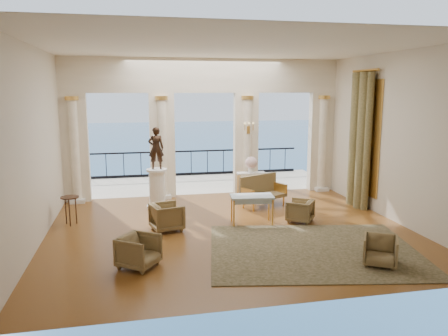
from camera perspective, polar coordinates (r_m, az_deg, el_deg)
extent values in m
plane|color=#4A2B14|center=(11.16, 0.79, -8.11)|extent=(9.00, 9.00, 0.00)
plane|color=beige|center=(6.86, 8.13, -0.45)|extent=(9.00, 0.00, 9.00)
plane|color=beige|center=(10.64, -23.58, 2.57)|extent=(0.00, 8.00, 8.00)
plane|color=beige|center=(12.45, 21.53, 3.70)|extent=(0.00, 8.00, 8.00)
plane|color=white|center=(10.64, 0.85, 15.57)|extent=(9.00, 9.00, 0.00)
cube|color=beige|center=(14.38, -2.59, 11.97)|extent=(9.00, 0.30, 1.10)
cube|color=beige|center=(14.41, -18.83, 2.46)|extent=(0.80, 0.30, 3.40)
cylinder|color=beige|center=(14.25, -18.90, 1.97)|extent=(0.28, 0.28, 3.20)
cylinder|color=gold|center=(14.12, -19.29, 8.61)|extent=(0.40, 0.40, 0.12)
cube|color=silver|center=(14.54, -18.55, -4.05)|extent=(0.45, 0.45, 0.12)
cube|color=beige|center=(14.33, -8.06, 2.87)|extent=(0.80, 0.30, 3.40)
cylinder|color=beige|center=(14.17, -8.00, 2.38)|extent=(0.28, 0.28, 3.20)
cylinder|color=gold|center=(14.04, -8.16, 9.06)|extent=(0.40, 0.40, 0.12)
cube|color=silver|center=(14.45, -7.84, -3.68)|extent=(0.45, 0.45, 0.12)
cube|color=beige|center=(14.78, 2.86, 3.18)|extent=(0.80, 0.30, 3.40)
cylinder|color=beige|center=(14.62, 3.03, 2.70)|extent=(0.28, 0.28, 3.20)
cylinder|color=gold|center=(14.49, 3.09, 9.18)|extent=(0.40, 0.40, 0.12)
cube|color=silver|center=(14.90, 2.98, -3.18)|extent=(0.45, 0.45, 0.12)
cube|color=beige|center=(15.67, 12.47, 3.35)|extent=(0.80, 0.30, 3.40)
cylinder|color=beige|center=(15.52, 12.72, 2.91)|extent=(0.28, 0.28, 3.20)
cylinder|color=gold|center=(15.41, 12.97, 9.00)|extent=(0.40, 0.40, 0.12)
cube|color=silver|center=(15.79, 12.51, -2.64)|extent=(0.45, 0.45, 0.12)
cube|color=#BCB49E|center=(16.69, -3.56, -2.11)|extent=(10.00, 3.60, 0.10)
cube|color=black|center=(18.06, -4.33, 2.21)|extent=(9.00, 0.06, 0.06)
cube|color=black|center=(18.22, -4.29, -0.75)|extent=(9.00, 0.06, 0.10)
cylinder|color=black|center=(18.14, -4.30, 0.64)|extent=(0.03, 0.03, 1.00)
cylinder|color=black|center=(18.08, -17.30, 0.17)|extent=(0.03, 0.03, 1.00)
cylinder|color=black|center=(19.10, 7.98, 1.06)|extent=(0.03, 0.03, 1.00)
cylinder|color=#4C3823|center=(17.53, 2.50, 5.60)|extent=(0.20, 0.20, 4.20)
plane|color=#1F5A93|center=(71.01, -9.84, 2.37)|extent=(160.00, 160.00, 0.00)
cylinder|color=#4B4929|center=(13.26, 18.26, 3.17)|extent=(0.26, 0.26, 4.00)
cylinder|color=#4B4929|center=(13.62, 17.17, 3.41)|extent=(0.32, 0.32, 4.00)
cylinder|color=#4B4929|center=(14.04, 16.43, 3.63)|extent=(0.26, 0.26, 4.00)
cylinder|color=gold|center=(13.60, 17.97, 12.02)|extent=(0.08, 1.40, 0.08)
cube|color=gold|center=(13.72, 17.96, 3.83)|extent=(0.04, 1.60, 3.40)
cube|color=gold|center=(14.42, 3.20, 5.00)|extent=(0.10, 0.04, 0.25)
cylinder|color=gold|center=(14.29, 2.74, 5.36)|extent=(0.02, 0.02, 0.22)
cylinder|color=gold|center=(14.33, 3.28, 5.37)|extent=(0.02, 0.02, 0.22)
cylinder|color=gold|center=(14.37, 3.82, 5.37)|extent=(0.02, 0.02, 0.22)
cube|color=#272D15|center=(10.02, 11.59, -10.44)|extent=(5.07, 4.26, 0.02)
imported|color=#46341B|center=(9.01, -11.08, -10.44)|extent=(0.94, 0.95, 0.72)
imported|color=#46341B|center=(9.48, 19.74, -9.98)|extent=(0.86, 0.85, 0.66)
imported|color=#46341B|center=(11.93, 9.89, -5.39)|extent=(0.86, 0.87, 0.66)
imported|color=#46341B|center=(11.14, -7.46, -6.18)|extent=(0.85, 0.88, 0.76)
cube|color=#46341B|center=(13.30, 5.23, -3.71)|extent=(1.53, 1.12, 0.11)
cube|color=#46341B|center=(13.43, 4.48, -2.10)|extent=(1.32, 0.67, 0.58)
cube|color=gold|center=(12.84, 3.04, -3.33)|extent=(0.32, 0.56, 0.27)
cube|color=gold|center=(13.70, 7.32, -2.53)|extent=(0.32, 0.56, 0.27)
cylinder|color=gold|center=(12.79, 3.87, -5.11)|extent=(0.05, 0.05, 0.26)
cylinder|color=gold|center=(13.59, 7.80, -4.26)|extent=(0.05, 0.05, 0.26)
cylinder|color=gold|center=(13.14, 2.55, -4.69)|extent=(0.05, 0.05, 0.26)
cylinder|color=gold|center=(13.91, 6.46, -3.89)|extent=(0.05, 0.05, 0.26)
cube|color=#94ACBC|center=(11.50, 3.67, -3.73)|extent=(1.17, 0.72, 0.05)
cylinder|color=gold|center=(11.29, 1.30, -5.99)|extent=(0.04, 0.04, 0.71)
cylinder|color=gold|center=(11.45, 6.37, -5.82)|extent=(0.04, 0.04, 0.71)
cylinder|color=gold|center=(11.77, 1.01, -5.31)|extent=(0.04, 0.04, 0.71)
cylinder|color=gold|center=(11.93, 5.86, -5.15)|extent=(0.04, 0.04, 0.71)
cylinder|color=silver|center=(13.32, -8.66, -4.98)|extent=(0.65, 0.65, 0.09)
cylinder|color=silver|center=(13.18, -8.73, -2.67)|extent=(0.48, 0.48, 1.04)
cylinder|color=silver|center=(13.07, -8.79, -0.27)|extent=(0.61, 0.61, 0.06)
imported|color=black|center=(12.97, -8.87, 2.58)|extent=(0.46, 0.30, 1.25)
cube|color=silver|center=(14.14, 3.57, -0.67)|extent=(0.93, 0.41, 0.05)
cylinder|color=gold|center=(14.03, 2.03, -2.55)|extent=(0.04, 0.04, 0.82)
cylinder|color=gold|center=(14.20, 5.26, -2.44)|extent=(0.04, 0.04, 0.82)
cylinder|color=gold|center=(14.27, 1.85, -2.33)|extent=(0.04, 0.04, 0.82)
cylinder|color=gold|center=(14.44, 5.02, -2.22)|extent=(0.04, 0.04, 0.82)
cylinder|color=silver|center=(14.11, 3.57, -0.09)|extent=(0.19, 0.19, 0.24)
sphere|color=#D2949A|center=(14.08, 3.58, 0.71)|extent=(0.39, 0.39, 0.39)
cylinder|color=black|center=(12.08, -19.52, -3.62)|extent=(0.47, 0.47, 0.03)
cylinder|color=black|center=(12.22, -18.76, -5.25)|extent=(0.03, 0.03, 0.73)
cylinder|color=black|center=(12.26, -19.95, -5.27)|extent=(0.03, 0.03, 0.73)
cylinder|color=black|center=(12.03, -19.52, -5.54)|extent=(0.03, 0.03, 0.73)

